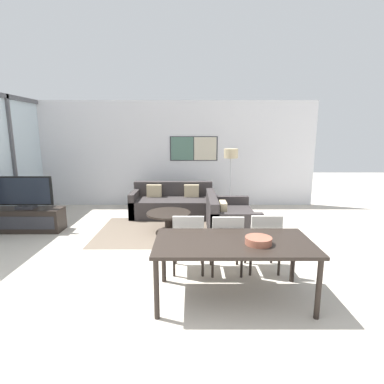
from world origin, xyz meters
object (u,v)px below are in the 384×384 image
(television, at_px, (24,193))
(sofa_side, at_px, (227,220))
(dining_chair_left, at_px, (188,239))
(fruit_bowl, at_px, (258,240))
(coffee_table, at_px, (168,217))
(dining_table, at_px, (233,246))
(dining_chair_centre, at_px, (226,240))
(floor_lamp, at_px, (230,159))
(tv_console, at_px, (27,220))
(dining_chair_right, at_px, (263,238))
(sofa_main, at_px, (172,204))

(television, bearing_deg, sofa_side, -1.87)
(dining_chair_left, bearing_deg, fruit_bowl, -44.06)
(coffee_table, xyz_separation_m, dining_table, (0.96, -2.48, 0.36))
(dining_chair_centre, relative_size, floor_lamp, 0.55)
(sofa_side, xyz_separation_m, dining_table, (-0.21, -2.39, 0.40))
(tv_console, height_order, television, television)
(dining_table, bearing_deg, television, 146.65)
(sofa_side, height_order, floor_lamp, floor_lamp)
(tv_console, height_order, dining_chair_right, dining_chair_right)
(dining_chair_left, xyz_separation_m, dining_chair_centre, (0.54, -0.04, 0.00))
(tv_console, height_order, fruit_bowl, fruit_bowl)
(dining_chair_left, bearing_deg, sofa_side, 66.27)
(dining_chair_right, bearing_deg, tv_console, 157.49)
(tv_console, height_order, floor_lamp, floor_lamp)
(sofa_main, bearing_deg, sofa_side, -49.11)
(sofa_main, xyz_separation_m, dining_table, (0.96, -3.75, 0.40))
(television, xyz_separation_m, dining_chair_centre, (3.84, -1.87, -0.29))
(dining_chair_centre, bearing_deg, dining_table, -90.00)
(dining_chair_left, bearing_deg, dining_chair_right, 1.39)
(tv_console, xyz_separation_m, floor_lamp, (4.28, 1.28, 1.12))
(dining_chair_right, xyz_separation_m, fruit_bowl, (-0.26, -0.81, 0.27))
(sofa_main, height_order, dining_chair_right, dining_chair_right)
(television, relative_size, coffee_table, 1.26)
(television, distance_m, coffee_table, 2.93)
(tv_console, relative_size, sofa_main, 0.72)
(tv_console, bearing_deg, television, 90.00)
(dining_chair_centre, bearing_deg, dining_chair_left, 176.25)
(coffee_table, bearing_deg, fruit_bowl, -64.53)
(dining_chair_centre, relative_size, fruit_bowl, 2.85)
(television, bearing_deg, tv_console, -90.00)
(coffee_table, distance_m, floor_lamp, 2.19)
(dining_table, height_order, dining_chair_right, dining_chair_right)
(sofa_side, distance_m, dining_table, 2.44)
(sofa_main, height_order, coffee_table, sofa_main)
(coffee_table, relative_size, fruit_bowl, 2.91)
(sofa_main, relative_size, coffee_table, 2.19)
(dining_table, xyz_separation_m, fruit_bowl, (0.27, -0.10, 0.11))
(fruit_bowl, bearing_deg, coffee_table, 115.47)
(dining_chair_centre, bearing_deg, fruit_bowl, -69.94)
(fruit_bowl, distance_m, floor_lamp, 3.95)
(tv_console, xyz_separation_m, sofa_side, (4.05, -0.13, 0.03))
(sofa_main, xyz_separation_m, sofa_side, (1.17, -1.35, -0.00))
(dining_table, bearing_deg, tv_console, 146.65)
(tv_console, height_order, coffee_table, tv_console)
(sofa_side, bearing_deg, dining_table, 174.88)
(dining_chair_left, relative_size, dining_chair_centre, 1.00)
(floor_lamp, bearing_deg, dining_chair_left, -107.38)
(sofa_side, distance_m, dining_chair_left, 1.88)
(sofa_main, bearing_deg, dining_chair_centre, -72.83)
(dining_table, xyz_separation_m, dining_chair_right, (0.54, 0.71, -0.16))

